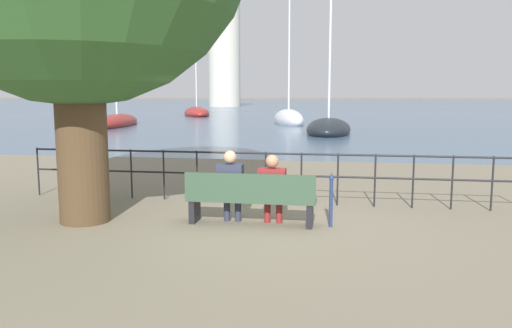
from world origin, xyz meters
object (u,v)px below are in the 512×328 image
(seated_person_left, at_px, (231,183))
(seated_person_right, at_px, (272,186))
(sailboat_0, at_px, (289,119))
(sailboat_1, at_px, (328,128))
(park_bench, at_px, (251,199))
(closed_umbrella, at_px, (331,197))
(sailboat_2, at_px, (117,122))
(harbor_lighthouse, at_px, (224,42))
(sailboat_4, at_px, (197,113))

(seated_person_left, xyz_separation_m, seated_person_right, (0.72, 0.00, -0.03))
(sailboat_0, relative_size, sailboat_1, 1.05)
(park_bench, height_order, closed_umbrella, closed_umbrella)
(park_bench, relative_size, sailboat_2, 0.23)
(closed_umbrella, bearing_deg, harbor_lighthouse, 104.06)
(park_bench, bearing_deg, seated_person_left, 167.63)
(harbor_lighthouse, bearing_deg, seated_person_left, -76.96)
(seated_person_right, bearing_deg, harbor_lighthouse, 103.47)
(park_bench, distance_m, sailboat_4, 46.80)
(park_bench, height_order, seated_person_right, seated_person_right)
(park_bench, relative_size, seated_person_right, 1.83)
(park_bench, relative_size, seated_person_left, 1.75)
(closed_umbrella, bearing_deg, sailboat_0, 97.04)
(park_bench, xyz_separation_m, sailboat_2, (-14.40, 25.92, -0.17))
(sailboat_1, relative_size, sailboat_2, 1.22)
(sailboat_2, relative_size, harbor_lighthouse, 0.35)
(sailboat_0, xyz_separation_m, sailboat_2, (-12.05, -4.05, -0.13))
(closed_umbrella, xyz_separation_m, harbor_lighthouse, (-22.62, 90.35, 12.23))
(seated_person_left, relative_size, sailboat_0, 0.10)
(sailboat_2, bearing_deg, seated_person_right, -69.79)
(park_bench, height_order, sailboat_1, sailboat_1)
(seated_person_left, relative_size, harbor_lighthouse, 0.05)
(harbor_lighthouse, bearing_deg, closed_umbrella, -75.94)
(park_bench, xyz_separation_m, seated_person_right, (0.36, 0.08, 0.22))
(seated_person_left, xyz_separation_m, sailboat_2, (-14.04, 25.84, -0.41))
(sailboat_0, distance_m, sailboat_1, 9.69)
(seated_person_left, bearing_deg, closed_umbrella, 0.80)
(sailboat_0, relative_size, sailboat_4, 1.23)
(closed_umbrella, bearing_deg, seated_person_left, -179.20)
(sailboat_4, bearing_deg, sailboat_1, -80.29)
(closed_umbrella, distance_m, sailboat_1, 20.73)
(sailboat_0, bearing_deg, park_bench, -106.40)
(park_bench, distance_m, sailboat_0, 30.06)
(sailboat_2, xyz_separation_m, sailboat_4, (0.52, 18.77, 0.03))
(seated_person_right, relative_size, sailboat_0, 0.10)
(closed_umbrella, bearing_deg, sailboat_4, 108.85)
(sailboat_2, height_order, harbor_lighthouse, harbor_lighthouse)
(park_bench, bearing_deg, closed_umbrella, 4.37)
(park_bench, relative_size, closed_umbrella, 2.38)
(sailboat_2, height_order, sailboat_4, sailboat_4)
(seated_person_left, xyz_separation_m, harbor_lighthouse, (-20.92, 90.37, 12.06))
(seated_person_left, xyz_separation_m, sailboat_0, (-1.99, 29.89, -0.29))
(sailboat_0, relative_size, harbor_lighthouse, 0.44)
(closed_umbrella, xyz_separation_m, sailboat_1, (-0.47, 20.72, -0.19))
(seated_person_right, bearing_deg, seated_person_left, -179.88)
(seated_person_left, distance_m, sailboat_0, 29.95)
(sailboat_4, bearing_deg, harbor_lighthouse, 77.19)
(seated_person_left, height_order, sailboat_1, sailboat_1)
(seated_person_left, bearing_deg, park_bench, -12.37)
(harbor_lighthouse, bearing_deg, park_bench, -76.76)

